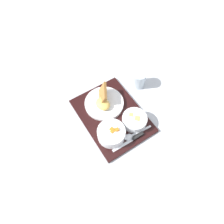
% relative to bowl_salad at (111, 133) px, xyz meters
% --- Properties ---
extents(ground_plane, '(4.00, 4.00, 0.00)m').
position_rel_bowl_salad_xyz_m(ground_plane, '(0.09, -0.06, -0.04)').
color(ground_plane, silver).
extents(serving_tray, '(0.39, 0.29, 0.01)m').
position_rel_bowl_salad_xyz_m(serving_tray, '(0.09, -0.06, -0.04)').
color(serving_tray, black).
rests_on(serving_tray, ground_plane).
extents(bowl_salad, '(0.13, 0.13, 0.06)m').
position_rel_bowl_salad_xyz_m(bowl_salad, '(0.00, 0.00, 0.00)').
color(bowl_salad, white).
rests_on(bowl_salad, serving_tray).
extents(bowl_soup, '(0.12, 0.12, 0.05)m').
position_rel_bowl_salad_xyz_m(bowl_soup, '(0.00, -0.13, -0.00)').
color(bowl_soup, white).
rests_on(bowl_soup, serving_tray).
extents(plate_main, '(0.20, 0.20, 0.10)m').
position_rel_bowl_salad_xyz_m(plate_main, '(0.17, -0.06, -0.01)').
color(plate_main, white).
rests_on(plate_main, serving_tray).
extents(knife, '(0.02, 0.17, 0.01)m').
position_rel_bowl_salad_xyz_m(knife, '(-0.07, -0.08, -0.03)').
color(knife, silver).
rests_on(knife, serving_tray).
extents(spoon, '(0.04, 0.15, 0.01)m').
position_rel_bowl_salad_xyz_m(spoon, '(-0.05, -0.08, -0.03)').
color(spoon, silver).
rests_on(spoon, serving_tray).
extents(glass_water, '(0.07, 0.07, 0.09)m').
position_rel_bowl_salad_xyz_m(glass_water, '(0.19, -0.29, -0.00)').
color(glass_water, silver).
rests_on(glass_water, ground_plane).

